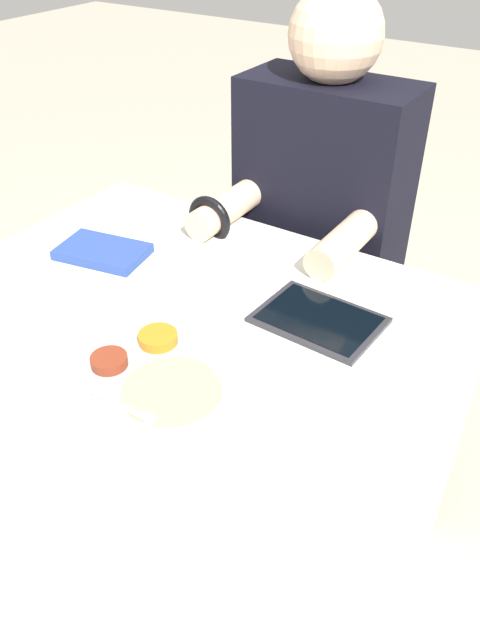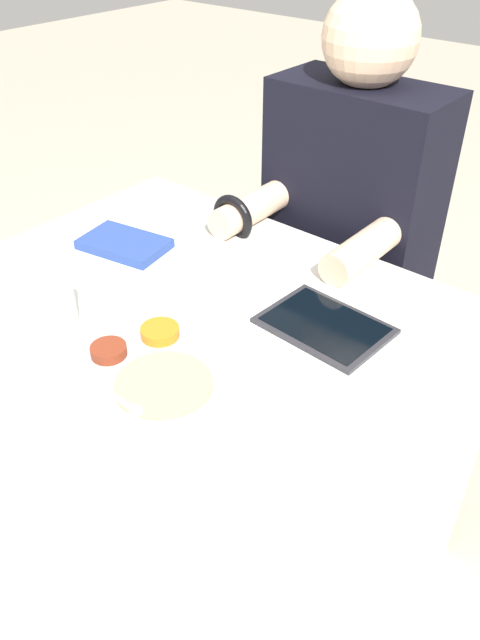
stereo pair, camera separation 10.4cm
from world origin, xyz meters
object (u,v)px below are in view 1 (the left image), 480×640
(thali_tray, at_px, (152,375))
(person_diner, at_px, (316,265))
(drinking_glass, at_px, (49,315))
(red_notebook, at_px, (103,252))
(tablet_device, at_px, (319,319))

(thali_tray, height_order, person_diner, person_diner)
(thali_tray, bearing_deg, drinking_glass, -175.60)
(thali_tray, height_order, red_notebook, thali_tray)
(thali_tray, height_order, tablet_device, thali_tray)
(red_notebook, relative_size, tablet_device, 0.89)
(person_diner, bearing_deg, tablet_device, -63.33)
(thali_tray, bearing_deg, red_notebook, 143.80)
(red_notebook, xyz_separation_m, drinking_glass, (0.13, -0.27, 0.05))
(tablet_device, height_order, drinking_glass, drinking_glass)
(tablet_device, height_order, person_diner, person_diner)
(thali_tray, height_order, drinking_glass, drinking_glass)
(red_notebook, relative_size, person_diner, 0.16)
(drinking_glass, bearing_deg, person_diner, 78.57)
(person_diner, relative_size, drinking_glass, 11.46)
(red_notebook, height_order, drinking_glass, drinking_glass)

